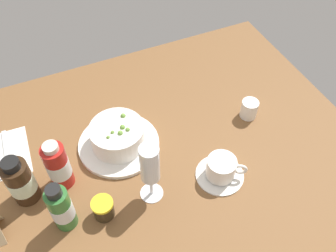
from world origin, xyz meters
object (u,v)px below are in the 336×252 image
object	(u,v)px
jam_jar	(103,208)
sauce_bottle_red	(58,166)
coffee_cup	(221,169)
sauce_bottle_brown	(21,182)
cutlery_setting	(2,156)
creamer_jug	(249,109)
sauce_bottle_green	(61,208)
porridge_bowl	(118,137)
wine_glass	(150,166)

from	to	relation	value
jam_jar	sauce_bottle_red	distance (cm)	14.98
coffee_cup	sauce_bottle_red	world-z (taller)	sauce_bottle_red
sauce_bottle_brown	coffee_cup	bearing A→B (deg)	163.34
sauce_bottle_brown	cutlery_setting	bearing A→B (deg)	-74.06
creamer_jug	sauce_bottle_red	world-z (taller)	sauce_bottle_red
cutlery_setting	sauce_bottle_red	distance (cm)	20.40
cutlery_setting	jam_jar	xyz separation A→B (cm)	(-19.85, 26.84, 2.40)
sauce_bottle_brown	sauce_bottle_green	distance (cm)	12.57
porridge_bowl	sauce_bottle_red	xyz separation A→B (cm)	(16.42, 5.16, 3.22)
porridge_bowl	sauce_bottle_green	size ratio (longest dim) A/B	1.48
porridge_bowl	wine_glass	distance (cm)	19.28
cutlery_setting	wine_glass	xyz separation A→B (cm)	(-32.10, 26.25, 11.51)
wine_glass	porridge_bowl	bearing A→B (deg)	-81.77
porridge_bowl	creamer_jug	xyz separation A→B (cm)	(-37.88, 4.81, -0.81)
porridge_bowl	jam_jar	distance (cm)	20.40
sauce_bottle_red	jam_jar	bearing A→B (deg)	117.69
cutlery_setting	jam_jar	world-z (taller)	jam_jar
cutlery_setting	sauce_bottle_red	bearing A→B (deg)	133.04
porridge_bowl	sauce_bottle_brown	size ratio (longest dim) A/B	1.51
jam_jar	sauce_bottle_green	world-z (taller)	sauce_bottle_green
creamer_jug	jam_jar	size ratio (longest dim) A/B	1.14
cutlery_setting	sauce_bottle_red	xyz separation A→B (cm)	(-13.17, 14.10, 6.60)
coffee_cup	sauce_bottle_red	distance (cm)	39.75
wine_glass	jam_jar	bearing A→B (deg)	2.76
coffee_cup	creamer_jug	xyz separation A→B (cm)	(-17.49, -14.79, -0.07)
porridge_bowl	sauce_bottle_brown	distance (cm)	26.19
cutlery_setting	sauce_bottle_green	xyz separation A→B (cm)	(-11.32, 25.25, 6.32)
porridge_bowl	sauce_bottle_brown	bearing A→B (deg)	13.14
cutlery_setting	creamer_jug	size ratio (longest dim) A/B	2.84
jam_jar	sauce_bottle_green	bearing A→B (deg)	-10.55
wine_glass	jam_jar	distance (cm)	15.27
coffee_cup	jam_jar	bearing A→B (deg)	-3.24
sauce_bottle_brown	wine_glass	bearing A→B (deg)	157.77
creamer_jug	sauce_bottle_red	distance (cm)	54.46
creamer_jug	sauce_bottle_brown	distance (cm)	63.35
jam_jar	creamer_jug	bearing A→B (deg)	-164.64
creamer_jug	sauce_bottle_green	size ratio (longest dim) A/B	0.41
coffee_cup	sauce_bottle_red	bearing A→B (deg)	-21.42
porridge_bowl	sauce_bottle_green	bearing A→B (deg)	41.74
cutlery_setting	coffee_cup	world-z (taller)	coffee_cup
sauce_bottle_green	coffee_cup	bearing A→B (deg)	175.12
porridge_bowl	cutlery_setting	distance (cm)	31.10
coffee_cup	wine_glass	distance (cm)	20.10
jam_jar	sauce_bottle_green	size ratio (longest dim) A/B	0.36
jam_jar	sauce_bottle_red	size ratio (longest dim) A/B	0.35
creamer_jug	sauce_bottle_brown	world-z (taller)	sauce_bottle_brown
jam_jar	sauce_bottle_brown	world-z (taller)	sauce_bottle_brown
porridge_bowl	cutlery_setting	bearing A→B (deg)	-16.81
creamer_jug	jam_jar	world-z (taller)	creamer_jug
jam_jar	sauce_bottle_green	xyz separation A→B (cm)	(8.53, -1.59, 3.92)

